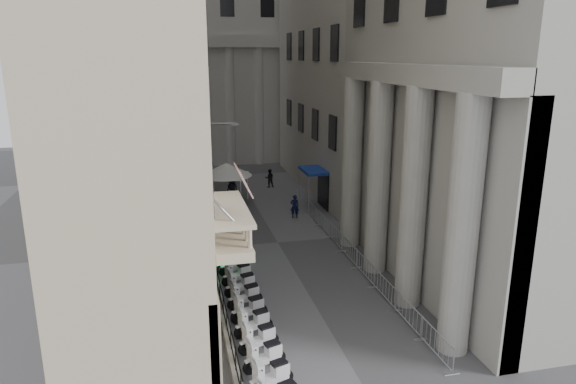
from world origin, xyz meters
name	(u,v)px	position (x,y,z in m)	size (l,w,h in m)	color
far_building	(222,19)	(0.00, 48.00, 15.00)	(22.00, 10.00, 30.00)	#ABA9A2
iron_fence	(209,255)	(-4.30, 18.00, 0.00)	(0.30, 28.00, 1.40)	black
blue_awning	(313,208)	(4.15, 26.00, 0.00)	(1.60, 3.00, 3.00)	navy
scooter_2	(265,369)	(-3.17, 6.32, 0.00)	(0.56, 1.40, 1.50)	silver
scooter_3	(259,351)	(-3.17, 7.57, 0.00)	(0.56, 1.40, 1.50)	silver
scooter_4	(254,334)	(-3.17, 8.82, 0.00)	(0.56, 1.40, 1.50)	silver
scooter_5	(250,320)	(-3.17, 10.07, 0.00)	(0.56, 1.40, 1.50)	silver
scooter_6	(246,306)	(-3.17, 11.32, 0.00)	(0.56, 1.40, 1.50)	silver
scooter_7	(242,295)	(-3.17, 12.57, 0.00)	(0.56, 1.40, 1.50)	silver
scooter_8	(238,284)	(-3.17, 13.82, 0.00)	(0.56, 1.40, 1.50)	silver
scooter_9	(235,274)	(-3.17, 15.07, 0.00)	(0.56, 1.40, 1.50)	silver
scooter_10	(232,265)	(-3.17, 16.32, 0.00)	(0.56, 1.40, 1.50)	silver
scooter_11	(230,257)	(-3.17, 17.57, 0.00)	(0.56, 1.40, 1.50)	silver
barrier_0	(436,357)	(3.37, 5.61, 0.00)	(0.60, 2.40, 1.10)	#B2B5BA
barrier_1	(407,325)	(3.37, 8.11, 0.00)	(0.60, 2.40, 1.10)	#B2B5BA
barrier_2	(384,299)	(3.37, 10.61, 0.00)	(0.60, 2.40, 1.10)	#B2B5BA
barrier_3	(365,277)	(3.37, 13.11, 0.00)	(0.60, 2.40, 1.10)	#B2B5BA
barrier_4	(349,259)	(3.37, 15.61, 0.00)	(0.60, 2.40, 1.10)	#B2B5BA
barrier_5	(335,244)	(3.37, 18.11, 0.00)	(0.60, 2.40, 1.10)	#B2B5BA
barrier_6	(323,231)	(3.37, 20.61, 0.00)	(0.60, 2.40, 1.10)	#B2B5BA
barrier_7	(313,220)	(3.37, 23.11, 0.00)	(0.60, 2.40, 1.10)	#B2B5BA
security_tent	(221,168)	(-2.47, 29.15, 2.70)	(3.98, 3.98, 3.23)	silver
street_lamp	(208,170)	(-3.95, 21.72, 4.25)	(2.35, 0.52, 7.21)	gray
info_kiosk	(215,258)	(-4.19, 15.21, 0.94)	(0.48, 0.92, 1.86)	black
pedestrian_a	(295,206)	(2.20, 23.86, 0.84)	(0.61, 0.40, 1.69)	black
pedestrian_b	(269,178)	(2.12, 32.89, 0.81)	(0.79, 0.61, 1.62)	black
pedestrian_c	(232,189)	(-1.61, 29.12, 1.00)	(0.98, 0.64, 2.01)	black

